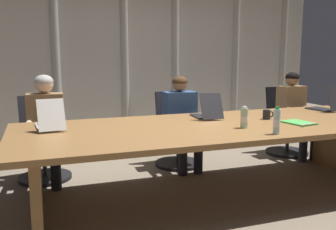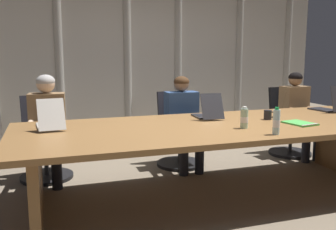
{
  "view_description": "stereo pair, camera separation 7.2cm",
  "coord_description": "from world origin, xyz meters",
  "px_view_note": "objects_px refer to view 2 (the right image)",
  "views": [
    {
      "loc": [
        -1.7,
        -3.27,
        1.44
      ],
      "look_at": [
        -0.51,
        0.13,
        0.84
      ],
      "focal_mm": 39.63,
      "sensor_mm": 36.0,
      "label": 1
    },
    {
      "loc": [
        -1.63,
        -3.29,
        1.44
      ],
      "look_at": [
        -0.51,
        0.13,
        0.84
      ],
      "focal_mm": 39.63,
      "sensor_mm": 36.0,
      "label": 2
    }
  ],
  "objects_px": {
    "laptop_left_end": "(50,122)",
    "water_bottle_primary": "(244,118)",
    "office_chair_center": "(289,129)",
    "coffee_mug_near": "(268,115)",
    "person_left_end": "(47,121)",
    "spiral_notepad": "(300,123)",
    "office_chair_left_mid": "(178,137)",
    "water_bottle_secondary": "(276,122)",
    "laptop_center": "(328,106)",
    "office_chair_left_end": "(45,147)",
    "laptop_left_mid": "(207,113)",
    "person_center": "(298,109)",
    "person_left_mid": "(184,116)"
  },
  "relations": [
    {
      "from": "office_chair_left_mid",
      "to": "coffee_mug_near",
      "type": "height_order",
      "value": "office_chair_left_mid"
    },
    {
      "from": "water_bottle_secondary",
      "to": "coffee_mug_near",
      "type": "bearing_deg",
      "value": 61.95
    },
    {
      "from": "coffee_mug_near",
      "to": "person_center",
      "type": "bearing_deg",
      "value": 39.86
    },
    {
      "from": "laptop_center",
      "to": "person_center",
      "type": "distance_m",
      "value": 0.63
    },
    {
      "from": "coffee_mug_near",
      "to": "water_bottle_secondary",
      "type": "bearing_deg",
      "value": -118.05
    },
    {
      "from": "office_chair_left_mid",
      "to": "person_left_mid",
      "type": "height_order",
      "value": "person_left_mid"
    },
    {
      "from": "office_chair_left_end",
      "to": "coffee_mug_near",
      "type": "xyz_separation_m",
      "value": [
        2.3,
        -1.06,
        0.43
      ]
    },
    {
      "from": "water_bottle_secondary",
      "to": "office_chair_left_end",
      "type": "bearing_deg",
      "value": 138.31
    },
    {
      "from": "office_chair_left_mid",
      "to": "spiral_notepad",
      "type": "distance_m",
      "value": 1.65
    },
    {
      "from": "office_chair_left_end",
      "to": "office_chair_left_mid",
      "type": "distance_m",
      "value": 1.66
    },
    {
      "from": "laptop_center",
      "to": "water_bottle_primary",
      "type": "distance_m",
      "value": 1.64
    },
    {
      "from": "laptop_center",
      "to": "water_bottle_primary",
      "type": "bearing_deg",
      "value": 104.21
    },
    {
      "from": "office_chair_center",
      "to": "coffee_mug_near",
      "type": "xyz_separation_m",
      "value": [
        -1.06,
        -1.06,
        0.43
      ]
    },
    {
      "from": "office_chair_left_mid",
      "to": "water_bottle_primary",
      "type": "height_order",
      "value": "office_chair_left_mid"
    },
    {
      "from": "office_chair_left_end",
      "to": "water_bottle_secondary",
      "type": "height_order",
      "value": "water_bottle_secondary"
    },
    {
      "from": "person_left_mid",
      "to": "water_bottle_secondary",
      "type": "bearing_deg",
      "value": 10.3
    },
    {
      "from": "office_chair_left_end",
      "to": "person_left_mid",
      "type": "xyz_separation_m",
      "value": [
        1.67,
        -0.16,
        0.3
      ]
    },
    {
      "from": "laptop_center",
      "to": "coffee_mug_near",
      "type": "xyz_separation_m",
      "value": [
        -1.04,
        -0.28,
        -0.01
      ]
    },
    {
      "from": "person_center",
      "to": "laptop_left_mid",
      "type": "bearing_deg",
      "value": -75.02
    },
    {
      "from": "laptop_center",
      "to": "water_bottle_secondary",
      "type": "bearing_deg",
      "value": 116.36
    },
    {
      "from": "person_left_end",
      "to": "spiral_notepad",
      "type": "distance_m",
      "value": 2.71
    },
    {
      "from": "office_chair_center",
      "to": "water_bottle_secondary",
      "type": "height_order",
      "value": "water_bottle_secondary"
    },
    {
      "from": "person_left_mid",
      "to": "water_bottle_secondary",
      "type": "relative_size",
      "value": 4.81
    },
    {
      "from": "person_left_end",
      "to": "spiral_notepad",
      "type": "relative_size",
      "value": 3.57
    },
    {
      "from": "laptop_left_mid",
      "to": "person_center",
      "type": "height_order",
      "value": "person_center"
    },
    {
      "from": "office_chair_center",
      "to": "person_left_mid",
      "type": "relative_size",
      "value": 0.83
    },
    {
      "from": "water_bottle_primary",
      "to": "water_bottle_secondary",
      "type": "bearing_deg",
      "value": -69.43
    },
    {
      "from": "laptop_left_end",
      "to": "laptop_center",
      "type": "xyz_separation_m",
      "value": [
        3.26,
        0.03,
        0.01
      ]
    },
    {
      "from": "person_left_end",
      "to": "spiral_notepad",
      "type": "height_order",
      "value": "person_left_end"
    },
    {
      "from": "office_chair_center",
      "to": "coffee_mug_near",
      "type": "height_order",
      "value": "office_chair_center"
    },
    {
      "from": "laptop_left_end",
      "to": "coffee_mug_near",
      "type": "height_order",
      "value": "laptop_left_end"
    },
    {
      "from": "laptop_left_end",
      "to": "water_bottle_primary",
      "type": "xyz_separation_m",
      "value": [
        1.74,
        -0.59,
        0.04
      ]
    },
    {
      "from": "laptop_center",
      "to": "coffee_mug_near",
      "type": "relative_size",
      "value": 3.31
    },
    {
      "from": "office_chair_left_mid",
      "to": "laptop_center",
      "type": "bearing_deg",
      "value": 60.94
    },
    {
      "from": "office_chair_left_end",
      "to": "water_bottle_secondary",
      "type": "bearing_deg",
      "value": 38.4
    },
    {
      "from": "office_chair_left_mid",
      "to": "person_left_end",
      "type": "xyz_separation_m",
      "value": [
        -1.62,
        -0.15,
        0.34
      ]
    },
    {
      "from": "person_left_mid",
      "to": "person_center",
      "type": "height_order",
      "value": "person_center"
    },
    {
      "from": "laptop_left_mid",
      "to": "spiral_notepad",
      "type": "xyz_separation_m",
      "value": [
        0.74,
        -0.62,
        -0.05
      ]
    },
    {
      "from": "person_left_mid",
      "to": "coffee_mug_near",
      "type": "height_order",
      "value": "person_left_mid"
    },
    {
      "from": "office_chair_left_end",
      "to": "water_bottle_secondary",
      "type": "distance_m",
      "value": 2.65
    },
    {
      "from": "office_chair_center",
      "to": "office_chair_left_end",
      "type": "bearing_deg",
      "value": -94.08
    },
    {
      "from": "office_chair_left_end",
      "to": "laptop_left_mid",
      "type": "bearing_deg",
      "value": 56.13
    },
    {
      "from": "person_left_mid",
      "to": "spiral_notepad",
      "type": "height_order",
      "value": "person_left_mid"
    },
    {
      "from": "water_bottle_secondary",
      "to": "spiral_notepad",
      "type": "relative_size",
      "value": 0.71
    },
    {
      "from": "office_chair_center",
      "to": "person_left_end",
      "type": "height_order",
      "value": "person_left_end"
    },
    {
      "from": "person_center",
      "to": "coffee_mug_near",
      "type": "relative_size",
      "value": 9.11
    },
    {
      "from": "office_chair_center",
      "to": "spiral_notepad",
      "type": "relative_size",
      "value": 2.83
    },
    {
      "from": "office_chair_left_end",
      "to": "person_left_mid",
      "type": "height_order",
      "value": "person_left_mid"
    },
    {
      "from": "water_bottle_primary",
      "to": "spiral_notepad",
      "type": "xyz_separation_m",
      "value": [
        0.64,
        0.01,
        -0.09
      ]
    },
    {
      "from": "office_chair_left_end",
      "to": "office_chair_left_mid",
      "type": "relative_size",
      "value": 1.01
    }
  ]
}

